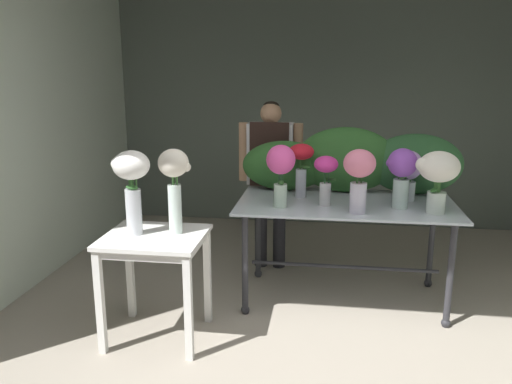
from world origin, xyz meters
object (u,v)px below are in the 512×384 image
florist (270,167)px  vase_white_roses_tall (132,180)px  vase_crimson_stock (301,162)px  vase_lilac_peonies (409,171)px  vase_magenta_lilies (326,174)px  display_table_glass (345,218)px  vase_cream_lisianthus_tall (174,179)px  side_table_white (155,249)px  vase_rosy_dahlias (359,174)px  vase_fuchsia_hydrangea (281,167)px  vase_violet_freesia (402,172)px  vase_ivory_snapdragons (438,173)px

florist → vase_white_roses_tall: size_ratio=2.72×
florist → vase_crimson_stock: 0.64m
vase_lilac_peonies → vase_magenta_lilies: size_ratio=1.04×
display_table_glass → vase_white_roses_tall: size_ratio=2.94×
display_table_glass → vase_cream_lisianthus_tall: size_ratio=2.90×
display_table_glass → vase_crimson_stock: vase_crimson_stock is taller
display_table_glass → side_table_white: 1.57m
florist → vase_crimson_stock: florist is taller
vase_cream_lisianthus_tall → vase_white_roses_tall: bearing=-167.4°
vase_lilac_peonies → vase_rosy_dahlias: size_ratio=0.85×
display_table_glass → side_table_white: size_ratio=2.24×
vase_magenta_lilies → vase_crimson_stock: bearing=130.6°
vase_fuchsia_hydrangea → vase_rosy_dahlias: bearing=-8.5°
florist → display_table_glass: bearing=-43.3°
vase_violet_freesia → vase_fuchsia_hydrangea: bearing=-173.7°
vase_rosy_dahlias → vase_ivory_snapdragons: 0.58m
vase_rosy_dahlias → vase_ivory_snapdragons: bearing=7.2°
display_table_glass → florist: (-0.69, 0.65, 0.28)m
florist → vase_magenta_lilies: size_ratio=4.06×
vase_lilac_peonies → vase_violet_freesia: vase_violet_freesia is taller
vase_lilac_peonies → vase_ivory_snapdragons: vase_ivory_snapdragons is taller
vase_magenta_lilies → vase_fuchsia_hydrangea: bearing=-164.6°
vase_crimson_stock → vase_violet_freesia: 0.82m
vase_magenta_lilies → vase_ivory_snapdragons: bearing=-7.7°
display_table_glass → vase_fuchsia_hydrangea: size_ratio=3.56×
vase_rosy_dahlias → vase_white_roses_tall: bearing=-162.0°
vase_violet_freesia → vase_white_roses_tall: 2.02m
vase_violet_freesia → vase_magenta_lilies: (-0.58, -0.01, -0.03)m
vase_ivory_snapdragons → vase_cream_lisianthus_tall: 1.92m
florist → vase_violet_freesia: size_ratio=3.45×
side_table_white → vase_violet_freesia: bearing=21.7°
florist → vase_lilac_peonies: size_ratio=3.91×
vase_rosy_dahlias → vase_magenta_lilies: (-0.25, 0.18, -0.05)m
side_table_white → vase_violet_freesia: size_ratio=1.66×
vase_ivory_snapdragons → vase_cream_lisianthus_tall: size_ratio=0.78×
vase_magenta_lilies → vase_cream_lisianthus_tall: (-1.03, -0.63, 0.06)m
vase_magenta_lilies → vase_cream_lisianthus_tall: bearing=-148.7°
vase_crimson_stock → vase_white_roses_tall: 1.45m
florist → vase_white_roses_tall: (-0.79, -1.47, 0.17)m
vase_rosy_dahlias → vase_cream_lisianthus_tall: bearing=-160.8°
side_table_white → vase_lilac_peonies: (1.84, 0.94, 0.43)m
vase_lilac_peonies → vase_white_roses_tall: 2.20m
vase_crimson_stock → vase_violet_freesia: (0.79, -0.24, -0.01)m
side_table_white → vase_lilac_peonies: bearing=27.1°
vase_rosy_dahlias → vase_cream_lisianthus_tall: vase_cream_lisianthus_tall is taller
display_table_glass → vase_violet_freesia: vase_violet_freesia is taller
vase_ivory_snapdragons → vase_magenta_lilies: size_ratio=1.18×
vase_lilac_peonies → vase_fuchsia_hydrangea: (-1.02, -0.35, 0.07)m
vase_ivory_snapdragons → vase_white_roses_tall: (-2.13, -0.58, 0.01)m
side_table_white → vase_lilac_peonies: size_ratio=1.89×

